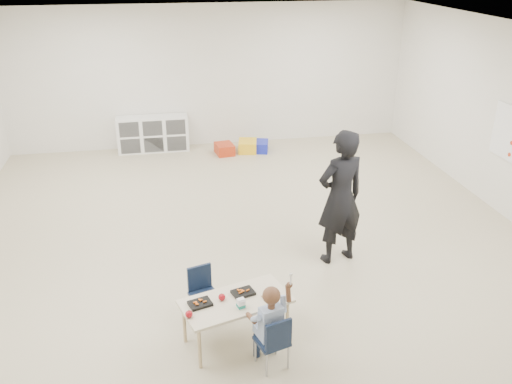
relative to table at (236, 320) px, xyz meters
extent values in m
plane|color=#C3B796|center=(0.44, 1.80, -0.25)|extent=(9.00, 9.00, 0.00)
plane|color=white|center=(0.44, 1.80, 2.55)|extent=(9.00, 9.00, 0.00)
cube|color=white|center=(0.44, 6.30, 1.15)|extent=(8.00, 0.02, 2.80)
cube|color=beige|center=(0.00, 0.00, 0.23)|extent=(1.20, 0.83, 0.03)
cube|color=black|center=(0.09, 0.09, 0.26)|extent=(0.26, 0.22, 0.03)
cube|color=black|center=(-0.36, -0.01, 0.26)|extent=(0.26, 0.22, 0.03)
cube|color=white|center=(0.03, -0.14, 0.29)|extent=(0.09, 0.09, 0.10)
ellipsoid|color=tan|center=(0.33, -0.02, 0.28)|extent=(0.09, 0.09, 0.07)
sphere|color=#9E0E17|center=(-0.14, 0.02, 0.28)|extent=(0.07, 0.07, 0.07)
sphere|color=#9E0E17|center=(-0.48, -0.19, 0.28)|extent=(0.07, 0.07, 0.07)
cube|color=white|center=(-0.76, 6.08, 0.10)|extent=(1.40, 0.40, 0.70)
cube|color=white|center=(4.42, 2.40, 1.00)|extent=(0.02, 0.60, 0.80)
imported|color=black|center=(1.53, 1.36, 0.63)|extent=(0.73, 0.57, 1.77)
cube|color=red|center=(0.62, 5.61, -0.15)|extent=(0.39, 0.47, 0.21)
cube|color=yellow|center=(1.09, 5.67, -0.14)|extent=(0.44, 0.52, 0.22)
cube|color=#1620AB|center=(1.34, 5.64, -0.15)|extent=(0.41, 0.48, 0.20)
camera|label=1|loc=(-0.62, -4.47, 3.46)|focal=38.00mm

